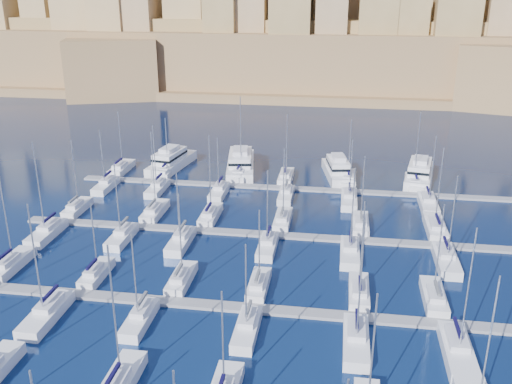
% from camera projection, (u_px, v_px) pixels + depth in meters
% --- Properties ---
extents(ground, '(600.00, 600.00, 0.00)m').
position_uv_depth(ground, '(268.00, 265.00, 81.62)').
color(ground, '#020E31').
rests_on(ground, ground).
extents(pontoon_mid_near, '(84.00, 2.00, 0.40)m').
position_uv_depth(pontoon_mid_near, '(255.00, 309.00, 70.44)').
color(pontoon_mid_near, slate).
rests_on(pontoon_mid_near, ground).
extents(pontoon_mid_far, '(84.00, 2.00, 0.40)m').
position_uv_depth(pontoon_mid_far, '(276.00, 235.00, 90.81)').
color(pontoon_mid_far, slate).
rests_on(pontoon_mid_far, ground).
extents(pontoon_far, '(84.00, 2.00, 0.40)m').
position_uv_depth(pontoon_far, '(289.00, 188.00, 111.19)').
color(pontoon_far, slate).
rests_on(pontoon_far, ground).
extents(sailboat_2, '(2.78, 9.25, 16.03)m').
position_uv_depth(sailboat_2, '(119.00, 384.00, 56.55)').
color(sailboat_2, silver).
rests_on(sailboat_2, ground).
extents(sailboat_12, '(2.76, 9.20, 14.90)m').
position_uv_depth(sailboat_12, '(11.00, 264.00, 80.39)').
color(sailboat_12, silver).
rests_on(sailboat_12, ground).
extents(sailboat_13, '(2.33, 7.78, 10.99)m').
position_uv_depth(sailboat_13, '(96.00, 273.00, 77.91)').
color(sailboat_13, silver).
rests_on(sailboat_13, ground).
extents(sailboat_14, '(2.49, 8.30, 13.03)m').
position_uv_depth(sailboat_14, '(181.00, 279.00, 76.45)').
color(sailboat_14, silver).
rests_on(sailboat_14, ground).
extents(sailboat_15, '(2.41, 8.03, 11.49)m').
position_uv_depth(sailboat_15, '(259.00, 285.00, 74.84)').
color(sailboat_15, silver).
rests_on(sailboat_15, ground).
extents(sailboat_16, '(2.56, 8.53, 13.34)m').
position_uv_depth(sailboat_16, '(359.00, 292.00, 73.21)').
color(sailboat_16, silver).
rests_on(sailboat_16, ground).
extents(sailboat_17, '(2.65, 8.84, 13.43)m').
position_uv_depth(sailboat_17, '(434.00, 297.00, 72.03)').
color(sailboat_17, silver).
rests_on(sailboat_17, ground).
extents(sailboat_19, '(2.88, 9.60, 15.44)m').
position_uv_depth(sailboat_19, '(47.00, 314.00, 68.45)').
color(sailboat_19, silver).
rests_on(sailboat_19, ground).
extents(sailboat_20, '(2.45, 8.16, 12.20)m').
position_uv_depth(sailboat_20, '(140.00, 319.00, 67.49)').
color(sailboat_20, silver).
rests_on(sailboat_20, ground).
extents(sailboat_21, '(2.51, 8.37, 11.99)m').
position_uv_depth(sailboat_21, '(247.00, 329.00, 65.57)').
color(sailboat_21, silver).
rests_on(sailboat_21, ground).
extents(sailboat_22, '(2.83, 9.43, 15.72)m').
position_uv_depth(sailboat_22, '(356.00, 341.00, 63.32)').
color(sailboat_22, silver).
rests_on(sailboat_22, ground).
extents(sailboat_23, '(2.98, 9.92, 15.87)m').
position_uv_depth(sailboat_23, '(457.00, 351.00, 61.56)').
color(sailboat_23, silver).
rests_on(sailboat_23, ground).
extents(sailboat_24, '(2.43, 8.12, 13.21)m').
position_uv_depth(sailboat_24, '(77.00, 208.00, 100.30)').
color(sailboat_24, silver).
rests_on(sailboat_24, ground).
extents(sailboat_25, '(2.72, 9.06, 15.05)m').
position_uv_depth(sailboat_25, '(155.00, 211.00, 98.73)').
color(sailboat_25, silver).
rests_on(sailboat_25, ground).
extents(sailboat_26, '(2.63, 8.78, 14.96)m').
position_uv_depth(sailboat_26, '(210.00, 215.00, 97.20)').
color(sailboat_26, silver).
rests_on(sailboat_26, ground).
extents(sailboat_27, '(2.56, 8.55, 13.25)m').
position_uv_depth(sailboat_27, '(283.00, 220.00, 95.33)').
color(sailboat_27, silver).
rests_on(sailboat_27, ground).
extents(sailboat_28, '(2.59, 8.63, 12.49)m').
position_uv_depth(sailboat_28, '(360.00, 224.00, 93.55)').
color(sailboat_28, silver).
rests_on(sailboat_28, ground).
extents(sailboat_29, '(2.97, 9.89, 14.23)m').
position_uv_depth(sailboat_29, '(435.00, 227.00, 92.42)').
color(sailboat_29, silver).
rests_on(sailboat_29, ground).
extents(sailboat_30, '(2.83, 9.43, 15.96)m').
position_uv_depth(sailboat_30, '(47.00, 232.00, 90.53)').
color(sailboat_30, silver).
rests_on(sailboat_30, ground).
extents(sailboat_31, '(2.58, 8.62, 13.19)m').
position_uv_depth(sailboat_31, '(122.00, 236.00, 89.16)').
color(sailboat_31, silver).
rests_on(sailboat_31, ground).
extents(sailboat_32, '(2.71, 9.02, 12.45)m').
position_uv_depth(sailboat_32, '(181.00, 241.00, 87.63)').
color(sailboat_32, silver).
rests_on(sailboat_32, ground).
extents(sailboat_33, '(2.55, 8.51, 13.14)m').
position_uv_depth(sailboat_33, '(268.00, 246.00, 85.96)').
color(sailboat_33, silver).
rests_on(sailboat_33, ground).
extents(sailboat_34, '(2.77, 9.23, 14.31)m').
position_uv_depth(sailboat_34, '(350.00, 252.00, 83.88)').
color(sailboat_34, silver).
rests_on(sailboat_34, ground).
extents(sailboat_35, '(2.98, 9.92, 13.97)m').
position_uv_depth(sailboat_35, '(446.00, 260.00, 81.63)').
color(sailboat_35, silver).
rests_on(sailboat_35, ground).
extents(sailboat_36, '(2.82, 9.41, 13.16)m').
position_uv_depth(sailboat_36, '(122.00, 168.00, 121.34)').
color(sailboat_36, silver).
rests_on(sailboat_36, ground).
extents(sailboat_37, '(2.47, 8.23, 12.30)m').
position_uv_depth(sailboat_37, '(167.00, 171.00, 119.36)').
color(sailboat_37, silver).
rests_on(sailboat_37, ground).
extents(sailboat_38, '(3.14, 10.46, 16.90)m').
position_uv_depth(sailboat_38, '(240.00, 173.00, 118.17)').
color(sailboat_38, silver).
rests_on(sailboat_38, ground).
extents(sailboat_39, '(2.65, 8.83, 13.88)m').
position_uv_depth(sailboat_39, '(286.00, 177.00, 116.09)').
color(sailboat_39, silver).
rests_on(sailboat_39, ground).
extents(sailboat_40, '(2.96, 9.86, 13.17)m').
position_uv_depth(sailboat_40, '(348.00, 179.00, 114.77)').
color(sailboat_40, silver).
rests_on(sailboat_40, ground).
extents(sailboat_41, '(2.77, 9.24, 15.15)m').
position_uv_depth(sailboat_41, '(414.00, 183.00, 112.65)').
color(sailboat_41, silver).
rests_on(sailboat_41, ground).
extents(sailboat_42, '(2.59, 8.62, 12.21)m').
position_uv_depth(sailboat_42, '(106.00, 185.00, 111.21)').
color(sailboat_42, silver).
rests_on(sailboat_42, ground).
extents(sailboat_43, '(2.58, 8.61, 13.58)m').
position_uv_depth(sailboat_43, '(157.00, 188.00, 109.74)').
color(sailboat_43, silver).
rests_on(sailboat_43, ground).
extents(sailboat_44, '(2.58, 8.61, 11.69)m').
position_uv_depth(sailboat_44, '(219.00, 191.00, 108.02)').
color(sailboat_44, silver).
rests_on(sailboat_44, ground).
extents(sailboat_45, '(2.51, 8.35, 12.50)m').
position_uv_depth(sailboat_45, '(286.00, 195.00, 106.33)').
color(sailboat_45, silver).
rests_on(sailboat_45, ground).
extents(sailboat_46, '(2.82, 9.41, 12.41)m').
position_uv_depth(sailboat_46, '(349.00, 199.00, 104.19)').
color(sailboat_46, silver).
rests_on(sailboat_46, ground).
extents(sailboat_47, '(2.91, 9.70, 13.81)m').
position_uv_depth(sailboat_47, '(428.00, 204.00, 102.07)').
color(sailboat_47, silver).
rests_on(sailboat_47, ground).
extents(motor_yacht_a, '(7.34, 16.75, 5.25)m').
position_uv_depth(motor_yacht_a, '(171.00, 161.00, 123.02)').
color(motor_yacht_a, silver).
rests_on(motor_yacht_a, ground).
extents(motor_yacht_b, '(8.15, 18.87, 5.25)m').
position_uv_depth(motor_yacht_b, '(241.00, 163.00, 121.80)').
color(motor_yacht_b, silver).
rests_on(motor_yacht_b, ground).
extents(motor_yacht_c, '(6.98, 15.11, 5.25)m').
position_uv_depth(motor_yacht_c, '(337.00, 170.00, 117.23)').
color(motor_yacht_c, silver).
rests_on(motor_yacht_c, ground).
extents(motor_yacht_d, '(7.65, 16.66, 5.25)m').
position_uv_depth(motor_yacht_d, '(419.00, 172.00, 115.56)').
color(motor_yacht_d, silver).
rests_on(motor_yacht_d, ground).
extents(fortified_city, '(460.00, 108.95, 59.52)m').
position_uv_depth(fortified_city, '(320.00, 45.00, 220.30)').
color(fortified_city, brown).
rests_on(fortified_city, ground).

